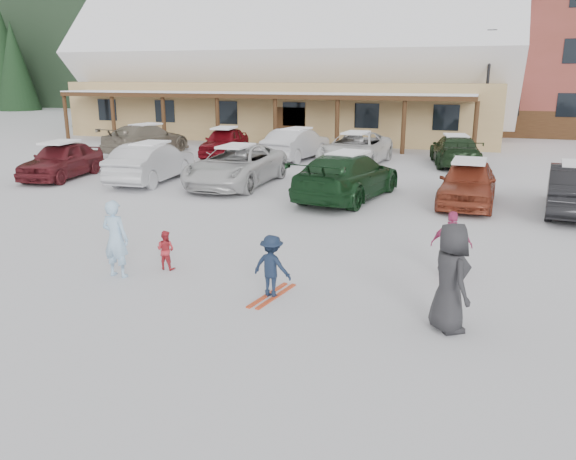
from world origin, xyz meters
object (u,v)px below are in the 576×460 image
(bystander_dark, at_px, (450,278))
(parked_car_8, at_px, (225,142))
(parked_car_1, at_px, (151,163))
(parked_car_3, at_px, (347,176))
(parked_car_10, at_px, (355,149))
(child_navy, at_px, (272,266))
(parked_car_2, at_px, (236,166))
(parked_car_7, at_px, (147,139))
(parked_car_4, at_px, (468,183))
(child_magenta, at_px, (451,245))
(adult_skier, at_px, (116,239))
(parked_car_0, at_px, (61,160))
(parked_car_11, at_px, (455,150))
(toddler_red, at_px, (166,250))
(day_lodge, at_px, (286,77))
(parked_car_9, at_px, (297,144))
(lamp_post, at_px, (487,84))

(bystander_dark, bearing_deg, parked_car_8, 5.08)
(parked_car_1, height_order, parked_car_3, parked_car_3)
(parked_car_10, bearing_deg, child_navy, -79.10)
(parked_car_2, relative_size, parked_car_10, 1.00)
(parked_car_8, bearing_deg, parked_car_7, 179.50)
(parked_car_4, bearing_deg, parked_car_1, -178.86)
(child_magenta, distance_m, parked_car_4, 7.23)
(bystander_dark, height_order, parked_car_3, bystander_dark)
(adult_skier, bearing_deg, parked_car_0, -42.47)
(parked_car_8, relative_size, parked_car_11, 0.89)
(adult_skier, relative_size, toddler_red, 1.90)
(toddler_red, distance_m, parked_car_1, 10.59)
(day_lodge, relative_size, parked_car_2, 5.37)
(adult_skier, distance_m, parked_car_9, 17.24)
(child_magenta, xyz_separation_m, parked_car_0, (-15.61, 7.00, 0.03))
(parked_car_1, height_order, parked_car_10, parked_car_1)
(lamp_post, bearing_deg, parked_car_11, -100.16)
(parked_car_10, bearing_deg, adult_skier, -91.01)
(bystander_dark, bearing_deg, parked_car_1, 20.04)
(child_magenta, bearing_deg, adult_skier, 16.74)
(day_lodge, height_order, parked_car_10, day_lodge)
(adult_skier, distance_m, child_magenta, 6.90)
(parked_car_10, bearing_deg, parked_car_11, 20.24)
(parked_car_0, relative_size, parked_car_1, 0.93)
(adult_skier, distance_m, child_navy, 3.44)
(parked_car_9, xyz_separation_m, parked_car_11, (7.52, 0.54, -0.07))
(child_magenta, relative_size, parked_car_9, 0.30)
(parked_car_2, bearing_deg, parked_car_7, 140.80)
(parked_car_11, bearing_deg, parked_car_10, 6.11)
(child_magenta, distance_m, parked_car_9, 17.12)
(day_lodge, relative_size, parked_car_3, 5.40)
(toddler_red, height_order, parked_car_3, parked_car_3)
(lamp_post, bearing_deg, parked_car_7, -155.70)
(bystander_dark, bearing_deg, parked_car_3, -7.40)
(bystander_dark, bearing_deg, child_navy, 52.88)
(parked_car_4, bearing_deg, parked_car_2, 177.86)
(parked_car_9, bearing_deg, lamp_post, -131.93)
(adult_skier, distance_m, parked_car_1, 10.86)
(parked_car_8, bearing_deg, toddler_red, -76.54)
(adult_skier, xyz_separation_m, parked_car_11, (5.88, 17.71, -0.12))
(day_lodge, xyz_separation_m, parked_car_4, (12.62, -18.74, -3.23))
(adult_skier, bearing_deg, day_lodge, -75.27)
(parked_car_2, bearing_deg, bystander_dark, -51.15)
(adult_skier, height_order, parked_car_0, adult_skier)
(lamp_post, xyz_separation_m, toddler_red, (-6.35, -23.52, -3.18))
(parked_car_2, bearing_deg, toddler_red, -75.27)
(parked_car_4, distance_m, parked_car_8, 14.47)
(toddler_red, distance_m, parked_car_8, 17.56)
(parked_car_4, relative_size, parked_car_10, 0.78)
(parked_car_1, relative_size, parked_car_9, 1.00)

